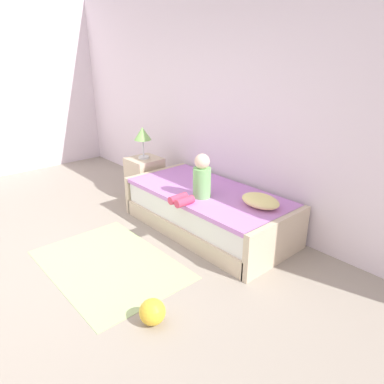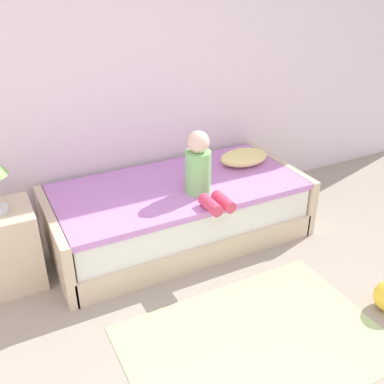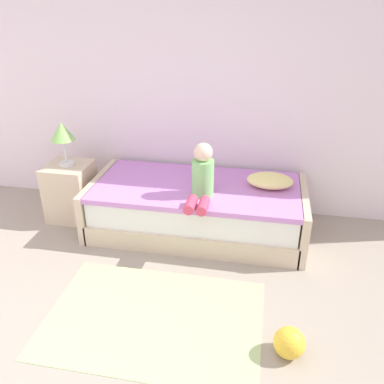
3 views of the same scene
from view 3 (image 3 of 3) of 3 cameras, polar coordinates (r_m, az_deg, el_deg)
wall_rear at (r=4.25m, az=-1.29°, el=16.42°), size 7.20×0.10×2.90m
bed at (r=4.05m, az=0.66°, el=-2.28°), size 2.11×1.00×0.50m
nightstand at (r=4.45m, az=-16.68°, el=0.09°), size 0.44×0.44×0.60m
table_lamp at (r=4.21m, az=-17.81°, el=7.86°), size 0.24×0.24×0.45m
child_figure at (r=3.63m, az=1.42°, el=2.22°), size 0.20×0.51×0.50m
pillow at (r=3.95m, az=10.91°, el=1.59°), size 0.44×0.30×0.13m
toy_ball at (r=2.94m, az=13.52°, el=-19.92°), size 0.21×0.21×0.21m
area_rug at (r=3.18m, az=-5.39°, el=-17.24°), size 1.60×1.10×0.01m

